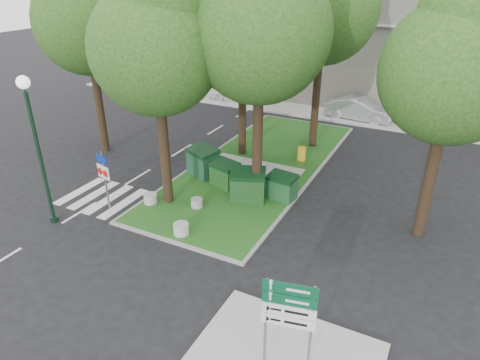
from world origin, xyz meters
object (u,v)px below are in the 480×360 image
Objects in this scene: bollard_left at (151,198)px; car_silver at (360,109)px; dumpster_c at (248,185)px; bollard_right at (181,229)px; tree_street_right at (460,58)px; dumpster_a at (203,161)px; dumpster_b at (225,174)px; dumpster_d at (282,187)px; street_lamp at (35,135)px; car_white at (237,92)px; tree_median_mid at (245,27)px; bollard_mid at (197,203)px; litter_bin at (302,154)px; tree_median_near_right at (263,17)px; traffic_sign_pole at (104,173)px; directional_sign at (289,312)px; tree_street_left at (87,12)px; tree_median_near_left at (158,36)px.

bollard_left is 17.34m from car_silver.
dumpster_c is 3.01× the size of bollard_right.
tree_street_right is 5.29× the size of dumpster_a.
dumpster_b is 2.94m from dumpster_d.
street_lamp is 1.42× the size of car_white.
bollard_left is at bearing -172.58° from car_white.
tree_street_right reaches higher than tree_median_mid.
tree_street_right is at bearing 15.44° from bollard_left.
bollard_right is 1.17× the size of bollard_mid.
litter_bin is at bearing -143.15° from car_white.
tree_median_near_right reaches higher than bollard_left.
traffic_sign_pole is (-2.66, -8.19, -5.22)m from tree_median_mid.
car_silver is (7.07, 17.50, -0.99)m from traffic_sign_pole.
dumpster_b is at bearing -117.48° from litter_bin.
street_lamp is 11.92m from directional_sign.
litter_bin is 0.13× the size of street_lamp.
bollard_right is at bearing 174.31° from car_silver.
bollard_right is (0.49, -4.52, -0.38)m from dumpster_b.
traffic_sign_pole reaches higher than dumpster_c.
dumpster_a is 3.06× the size of bollard_right.
dumpster_d is (2.94, 0.05, -0.02)m from dumpster_b.
tree_street_right reaches higher than dumpster_d.
car_white reaches higher than bollard_right.
car_white is (-6.35, 13.63, 0.02)m from dumpster_b.
dumpster_d reaches higher than bollard_mid.
tree_median_mid reaches higher than directional_sign.
dumpster_d is 0.32× the size of car_white.
directional_sign reaches higher than traffic_sign_pole.
litter_bin is 0.17× the size of car_silver.
tree_street_right reaches higher than traffic_sign_pole.
directional_sign is at bearing -156.50° from car_white.
tree_median_mid reaches higher than dumpster_c.
bollard_right is 0.78× the size of litter_bin.
car_white is at bearing 80.42° from tree_street_left.
bollard_mid is 7.05m from street_lamp.
street_lamp is at bearing -124.78° from litter_bin.
street_lamp is at bearing -112.63° from dumpster_b.
tree_street_right is 5.37× the size of dumpster_c.
bollard_mid is at bearing 17.60° from bollard_left.
dumpster_a is (-0.63, -3.44, -6.15)m from tree_median_mid.
dumpster_a is at bearing -179.54° from dumpster_d.
street_lamp is at bearing -141.48° from tree_median_near_right.
traffic_sign_pole is at bearing -177.98° from car_white.
litter_bin is at bearing 86.45° from tree_median_near_right.
street_lamp reaches higher than dumpster_c.
car_white is (-4.88, 16.10, -6.57)m from tree_median_near_left.
tree_street_left is 3.98× the size of directional_sign.
tree_median_near_right reaches higher than dumpster_b.
tree_median_mid reaches higher than litter_bin.
tree_median_near_left is 0.92× the size of tree_median_near_right.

